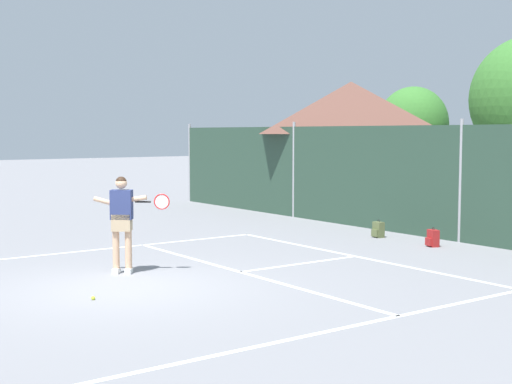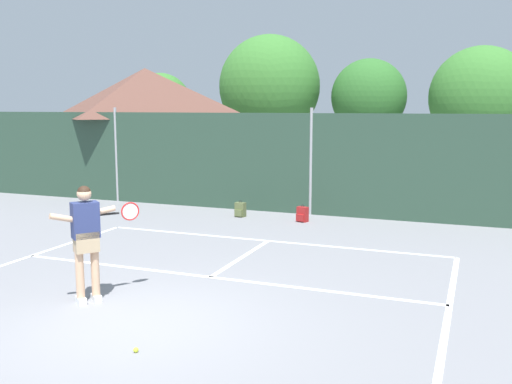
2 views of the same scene
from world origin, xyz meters
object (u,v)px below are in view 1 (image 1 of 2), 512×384
(tennis_player, at_px, (122,216))
(tennis_ball, at_px, (93,298))
(backpack_red, at_px, (433,238))
(backpack_olive, at_px, (378,230))

(tennis_player, xyz_separation_m, tennis_ball, (1.72, -1.34, -1.08))
(tennis_player, distance_m, backpack_red, 7.49)
(tennis_player, xyz_separation_m, backpack_olive, (-0.52, 7.35, -0.92))
(backpack_olive, xyz_separation_m, backpack_red, (1.81, -0.03, 0.00))
(tennis_player, xyz_separation_m, backpack_red, (1.29, 7.32, -0.92))
(tennis_ball, bearing_deg, tennis_player, 142.17)
(tennis_player, relative_size, backpack_red, 4.01)
(tennis_ball, height_order, backpack_olive, backpack_olive)
(tennis_ball, relative_size, backpack_red, 0.14)
(backpack_olive, bearing_deg, backpack_red, -1.00)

